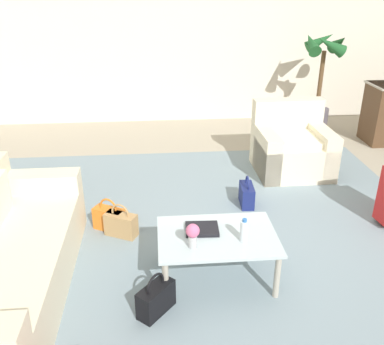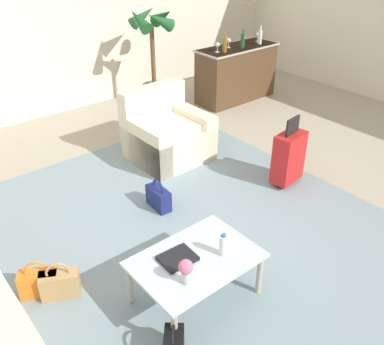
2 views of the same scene
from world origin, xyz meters
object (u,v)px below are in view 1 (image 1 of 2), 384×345
(handbag_orange, at_px, (109,218))
(handbag_navy, at_px, (247,194))
(handbag_tan, at_px, (121,224))
(potted_palm, at_px, (321,79))
(coffee_table_book, at_px, (202,229))
(coffee_table, at_px, (217,241))
(armchair, at_px, (291,149))
(handbag_black, at_px, (156,299))
(flower_vase, at_px, (193,234))
(water_bottle, at_px, (244,231))

(handbag_orange, distance_m, handbag_navy, 1.56)
(handbag_tan, xyz_separation_m, potted_palm, (3.06, 2.97, 0.75))
(coffee_table_book, height_order, handbag_tan, coffee_table_book)
(coffee_table, bearing_deg, potted_palm, 59.26)
(coffee_table_book, distance_m, handbag_orange, 1.21)
(armchair, xyz_separation_m, coffee_table, (-1.30, -2.17, 0.07))
(armchair, relative_size, handbag_navy, 2.64)
(handbag_black, bearing_deg, handbag_orange, 110.44)
(potted_palm, bearing_deg, coffee_table_book, -122.66)
(coffee_table, distance_m, handbag_tan, 1.16)
(potted_palm, bearing_deg, handbag_tan, -135.90)
(coffee_table_book, xyz_separation_m, handbag_black, (-0.40, -0.47, -0.31))
(coffee_table, bearing_deg, handbag_orange, 139.00)
(potted_palm, bearing_deg, handbag_black, -123.70)
(flower_vase, bearing_deg, water_bottle, 6.79)
(armchair, bearing_deg, handbag_orange, -150.16)
(coffee_table_book, xyz_separation_m, handbag_orange, (-0.87, 0.78, -0.31))
(handbag_black, xyz_separation_m, handbag_navy, (1.05, 1.64, 0.00))
(flower_vase, relative_size, handbag_navy, 0.57)
(armchair, height_order, handbag_navy, armchair)
(handbag_tan, height_order, handbag_orange, same)
(water_bottle, relative_size, handbag_tan, 0.57)
(potted_palm, bearing_deg, handbag_orange, -138.30)
(coffee_table, xyz_separation_m, handbag_orange, (-0.99, 0.86, -0.24))
(water_bottle, bearing_deg, coffee_table, 153.43)
(water_bottle, distance_m, handbag_tan, 1.41)
(handbag_black, bearing_deg, armchair, 54.50)
(handbag_navy, xyz_separation_m, potted_palm, (1.68, 2.44, 0.75))
(coffee_table_book, relative_size, handbag_orange, 0.77)
(water_bottle, distance_m, coffee_table_book, 0.38)
(flower_vase, xyz_separation_m, handbag_black, (-0.30, -0.24, -0.42))
(coffee_table, bearing_deg, water_bottle, -26.57)
(coffee_table, relative_size, flower_vase, 4.84)
(armchair, relative_size, handbag_orange, 2.64)
(water_bottle, xyz_separation_m, flower_vase, (-0.42, -0.05, 0.03))
(handbag_black, relative_size, potted_palm, 0.22)
(handbag_tan, distance_m, handbag_orange, 0.18)
(handbag_tan, bearing_deg, coffee_table, -40.46)
(handbag_black, xyz_separation_m, potted_palm, (2.72, 4.09, 0.75))
(handbag_tan, bearing_deg, water_bottle, -38.18)
(water_bottle, relative_size, handbag_navy, 0.57)
(coffee_table, bearing_deg, armchair, 59.11)
(water_bottle, relative_size, coffee_table_book, 0.74)
(coffee_table, xyz_separation_m, handbag_tan, (-0.86, 0.73, -0.24))
(armchair, xyz_separation_m, handbag_orange, (-2.29, -1.31, -0.17))
(coffee_table, xyz_separation_m, potted_palm, (2.20, 3.70, 0.50))
(coffee_table, height_order, potted_palm, potted_palm)
(coffee_table, distance_m, flower_vase, 0.32)
(handbag_tan, height_order, handbag_navy, same)
(flower_vase, distance_m, potted_palm, 4.56)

